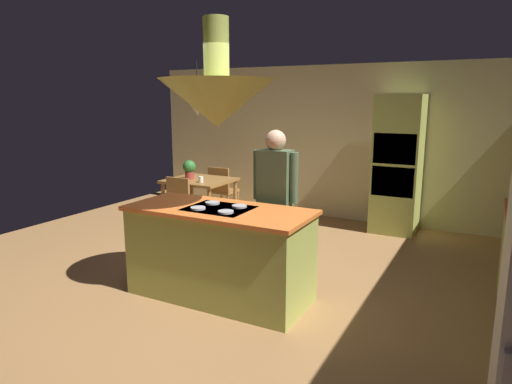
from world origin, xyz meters
TOP-DOWN VIEW (x-y plane):
  - ground at (0.00, 0.00)m, footprint 8.16×8.16m
  - wall_back at (0.00, 3.45)m, footprint 6.80×0.10m
  - kitchen_island at (0.00, -0.20)m, footprint 1.87×0.82m
  - oven_tower at (1.10, 3.04)m, footprint 0.66×0.62m
  - dining_table at (-1.70, 1.90)m, footprint 0.98×0.87m
  - person_at_island at (0.29, 0.48)m, footprint 0.53×0.22m
  - range_hood at (0.00, -0.20)m, footprint 1.10×1.10m
  - pendant_light_over_table at (-1.70, 1.90)m, footprint 0.32×0.32m
  - chair_facing_island at (-1.70, 1.24)m, footprint 0.40×0.40m
  - chair_by_back_wall at (-1.70, 2.56)m, footprint 0.40×0.40m
  - potted_plant_on_table at (-1.84, 1.83)m, footprint 0.20×0.20m
  - cup_on_table at (-1.52, 1.68)m, footprint 0.07×0.07m

SIDE VIEW (x-z plane):
  - ground at x=0.00m, z-range 0.00..0.00m
  - kitchen_island at x=0.00m, z-range -0.01..0.95m
  - chair_facing_island at x=-1.70m, z-range 0.07..0.94m
  - chair_by_back_wall at x=-1.70m, z-range 0.07..0.94m
  - dining_table at x=-1.70m, z-range 0.27..1.03m
  - cup_on_table at x=-1.52m, z-range 0.76..0.85m
  - potted_plant_on_table at x=-1.84m, z-range 0.78..1.08m
  - person_at_island at x=0.29m, z-range 0.13..1.80m
  - oven_tower at x=1.10m, z-range 0.00..2.07m
  - wall_back at x=0.00m, z-range 0.00..2.55m
  - pendant_light_over_table at x=-1.70m, z-range 1.45..2.27m
  - range_hood at x=0.00m, z-range 1.49..2.49m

